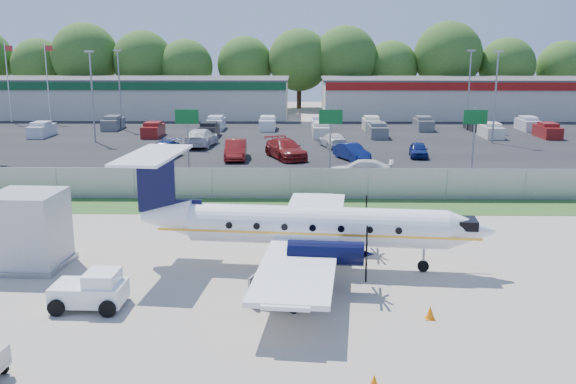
{
  "coord_description": "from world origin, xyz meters",
  "views": [
    {
      "loc": [
        0.49,
        -26.05,
        9.71
      ],
      "look_at": [
        0.0,
        6.0,
        2.3
      ],
      "focal_mm": 40.0,
      "sensor_mm": 36.0,
      "label": 1
    }
  ],
  "objects_px": {
    "pushback_tug": "(92,290)",
    "baggage_cart_far": "(281,292)",
    "service_container": "(29,232)",
    "aircraft": "(309,225)"
  },
  "relations": [
    {
      "from": "service_container",
      "to": "aircraft",
      "type": "bearing_deg",
      "value": 0.46
    },
    {
      "from": "aircraft",
      "to": "baggage_cart_far",
      "type": "relative_size",
      "value": 6.55
    },
    {
      "from": "pushback_tug",
      "to": "service_container",
      "type": "bearing_deg",
      "value": 132.65
    },
    {
      "from": "pushback_tug",
      "to": "baggage_cart_far",
      "type": "xyz_separation_m",
      "value": [
        7.08,
        0.37,
        -0.16
      ]
    },
    {
      "from": "aircraft",
      "to": "pushback_tug",
      "type": "xyz_separation_m",
      "value": [
        -8.22,
        -4.61,
        -1.25
      ]
    },
    {
      "from": "aircraft",
      "to": "baggage_cart_far",
      "type": "height_order",
      "value": "aircraft"
    },
    {
      "from": "pushback_tug",
      "to": "baggage_cart_far",
      "type": "bearing_deg",
      "value": 2.98
    },
    {
      "from": "pushback_tug",
      "to": "service_container",
      "type": "distance_m",
      "value": 6.2
    },
    {
      "from": "baggage_cart_far",
      "to": "service_container",
      "type": "relative_size",
      "value": 0.73
    },
    {
      "from": "aircraft",
      "to": "pushback_tug",
      "type": "bearing_deg",
      "value": -150.71
    }
  ]
}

